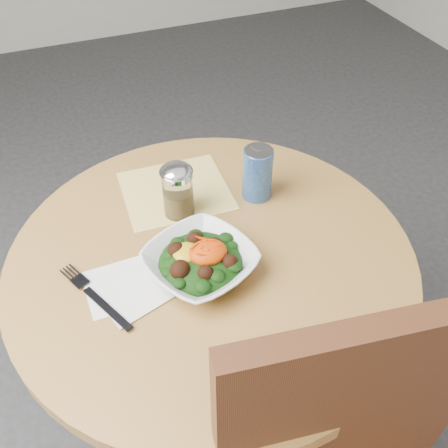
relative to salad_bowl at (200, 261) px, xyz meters
The scene contains 8 objects.
ground 0.78m from the salad_bowl, 46.57° to the left, with size 6.00×6.00×0.00m, color #2B2B2D.
table 0.24m from the salad_bowl, 46.57° to the left, with size 0.90×0.90×0.75m.
cloth_napkin 0.28m from the salad_bowl, 83.57° to the left, with size 0.26×0.24×0.00m, color #E6AC0C.
paper_napkins 0.16m from the salad_bowl, behind, with size 0.17×0.18×0.00m.
salad_bowl is the anchor object (origin of this frame).
fork 0.23m from the salad_bowl, behind, with size 0.11×0.21×0.00m.
spice_shaker 0.20m from the salad_bowl, 85.53° to the left, with size 0.08×0.08×0.14m.
beverage_can 0.28m from the salad_bowl, 40.95° to the left, with size 0.07×0.07×0.14m.
Camera 1 is at (-0.25, -0.71, 1.56)m, focal length 40.00 mm.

